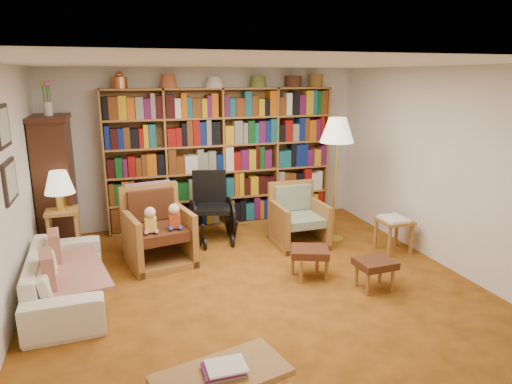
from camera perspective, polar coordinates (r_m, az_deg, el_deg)
name	(u,v)px	position (r m, az deg, el deg)	size (l,w,h in m)	color
floor	(254,284)	(5.48, -0.27, -11.39)	(5.00, 5.00, 0.00)	#9E5618
ceiling	(254,64)	(4.94, -0.31, 15.74)	(5.00, 5.00, 0.00)	white
wall_back	(208,148)	(7.45, -6.06, 5.54)	(5.00, 5.00, 0.00)	silver
wall_front	(377,268)	(2.89, 14.88, -9.20)	(5.00, 5.00, 0.00)	silver
wall_left	(3,198)	(4.95, -29.08, -0.68)	(5.00, 5.00, 0.00)	silver
wall_right	(441,167)	(6.26, 22.13, 2.90)	(5.00, 5.00, 0.00)	silver
bookshelf	(222,153)	(7.34, -4.24, 4.82)	(3.60, 0.30, 2.42)	#A26F32
curio_cabinet	(56,182)	(6.91, -23.74, 1.20)	(0.50, 0.95, 2.40)	#3C1B10
framed_pictures	(6,154)	(5.17, -28.74, 4.18)	(0.03, 0.52, 0.97)	black
sofa	(67,275)	(5.44, -22.60, -9.59)	(0.74, 1.89, 0.55)	#F0E7CB
sofa_throw	(71,273)	(5.42, -22.09, -9.33)	(0.68, 1.26, 0.04)	beige
cushion_left	(55,250)	(5.71, -23.80, -6.68)	(0.12, 0.37, 0.37)	maroon
cushion_right	(48,275)	(5.06, -24.57, -9.43)	(0.12, 0.39, 0.39)	maroon
side_table_lamp	(64,224)	(6.43, -22.92, -3.73)	(0.41, 0.41, 0.71)	#A26F32
table_lamp	(59,184)	(6.30, -23.39, 0.97)	(0.37, 0.37, 0.51)	gold
armchair_leather	(158,231)	(6.13, -12.16, -4.76)	(0.94, 0.97, 1.00)	#A26F32
armchair_sage	(296,221)	(6.66, 5.08, -3.61)	(0.71, 0.74, 0.88)	#A26F32
wheelchair	(212,209)	(6.78, -5.54, -2.12)	(0.61, 0.82, 1.02)	black
floor_lamp	(337,135)	(6.57, 10.09, 7.00)	(0.48, 0.48, 1.81)	gold
side_table_papers	(394,225)	(6.57, 16.88, -3.96)	(0.43, 0.43, 0.49)	#A26F32
footstool_a	(310,254)	(5.56, 6.74, -7.66)	(0.55, 0.51, 0.38)	#442312
footstool_b	(375,265)	(5.41, 14.66, -8.85)	(0.44, 0.38, 0.36)	#442312
coffee_table	(221,378)	(3.48, -4.34, -22.20)	(1.03, 0.68, 0.41)	#A26F32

